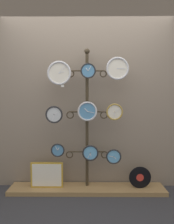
{
  "coord_description": "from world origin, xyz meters",
  "views": [
    {
      "loc": [
        0.02,
        -2.67,
        1.35
      ],
      "look_at": [
        0.0,
        0.36,
        1.13
      ],
      "focal_mm": 35.0,
      "sensor_mm": 36.0,
      "label": 1
    }
  ],
  "objects_px": {
    "clock_top_left": "(59,73)",
    "clock_bottom_center": "(90,153)",
    "clock_middle_center": "(87,111)",
    "clock_middle_right": "(115,112)",
    "clock_middle_left": "(54,115)",
    "display_stand": "(87,141)",
    "clock_bottom_right": "(114,157)",
    "vinyl_record": "(140,177)",
    "clock_top_center": "(88,71)",
    "clock_top_right": "(118,68)",
    "picture_frame": "(47,175)",
    "clock_bottom_left": "(58,150)"
  },
  "relations": [
    {
      "from": "clock_bottom_center",
      "to": "vinyl_record",
      "type": "xyz_separation_m",
      "value": [
        0.7,
        -0.01,
        -0.35
      ]
    },
    {
      "from": "display_stand",
      "to": "clock_bottom_right",
      "type": "distance_m",
      "value": 0.43
    },
    {
      "from": "clock_top_right",
      "to": "vinyl_record",
      "type": "relative_size",
      "value": 1.0
    },
    {
      "from": "picture_frame",
      "to": "clock_top_center",
      "type": "bearing_deg",
      "value": -1.95
    },
    {
      "from": "clock_top_left",
      "to": "clock_middle_center",
      "type": "distance_m",
      "value": 0.65
    },
    {
      "from": "clock_top_center",
      "to": "clock_middle_center",
      "type": "height_order",
      "value": "clock_top_center"
    },
    {
      "from": "clock_middle_right",
      "to": "vinyl_record",
      "type": "distance_m",
      "value": 0.99
    },
    {
      "from": "clock_middle_center",
      "to": "clock_bottom_center",
      "type": "xyz_separation_m",
      "value": [
        0.04,
        0.02,
        -0.58
      ]
    },
    {
      "from": "clock_middle_right",
      "to": "clock_bottom_right",
      "type": "bearing_deg",
      "value": -138.95
    },
    {
      "from": "clock_top_center",
      "to": "clock_top_right",
      "type": "relative_size",
      "value": 0.67
    },
    {
      "from": "clock_top_center",
      "to": "clock_bottom_left",
      "type": "distance_m",
      "value": 1.17
    },
    {
      "from": "clock_top_center",
      "to": "clock_middle_right",
      "type": "relative_size",
      "value": 0.9
    },
    {
      "from": "clock_bottom_left",
      "to": "clock_top_center",
      "type": "bearing_deg",
      "value": 1.09
    },
    {
      "from": "clock_top_left",
      "to": "clock_middle_right",
      "type": "height_order",
      "value": "clock_top_left"
    },
    {
      "from": "clock_top_center",
      "to": "clock_middle_left",
      "type": "distance_m",
      "value": 0.76
    },
    {
      "from": "vinyl_record",
      "to": "clock_bottom_right",
      "type": "bearing_deg",
      "value": 178.32
    },
    {
      "from": "clock_middle_left",
      "to": "clock_middle_center",
      "type": "height_order",
      "value": "clock_middle_center"
    },
    {
      "from": "clock_middle_left",
      "to": "picture_frame",
      "type": "height_order",
      "value": "clock_middle_left"
    },
    {
      "from": "clock_middle_center",
      "to": "vinyl_record",
      "type": "xyz_separation_m",
      "value": [
        0.74,
        0.01,
        -0.93
      ]
    },
    {
      "from": "clock_middle_center",
      "to": "clock_middle_right",
      "type": "distance_m",
      "value": 0.38
    },
    {
      "from": "display_stand",
      "to": "clock_bottom_center",
      "type": "bearing_deg",
      "value": -61.31
    },
    {
      "from": "clock_middle_right",
      "to": "display_stand",
      "type": "bearing_deg",
      "value": 168.73
    },
    {
      "from": "clock_middle_center",
      "to": "clock_bottom_right",
      "type": "bearing_deg",
      "value": 3.12
    },
    {
      "from": "display_stand",
      "to": "clock_middle_center",
      "type": "xyz_separation_m",
      "value": [
        0.01,
        -0.1,
        0.43
      ]
    },
    {
      "from": "clock_bottom_center",
      "to": "clock_bottom_right",
      "type": "height_order",
      "value": "clock_bottom_center"
    },
    {
      "from": "clock_top_right",
      "to": "picture_frame",
      "type": "relative_size",
      "value": 0.68
    },
    {
      "from": "clock_middle_center",
      "to": "picture_frame",
      "type": "bearing_deg",
      "value": 177.6
    },
    {
      "from": "clock_top_left",
      "to": "clock_bottom_center",
      "type": "distance_m",
      "value": 1.18
    },
    {
      "from": "display_stand",
      "to": "clock_middle_center",
      "type": "bearing_deg",
      "value": -86.93
    },
    {
      "from": "picture_frame",
      "to": "clock_bottom_center",
      "type": "bearing_deg",
      "value": -0.75
    },
    {
      "from": "clock_top_right",
      "to": "clock_bottom_center",
      "type": "relative_size",
      "value": 1.36
    },
    {
      "from": "picture_frame",
      "to": "display_stand",
      "type": "bearing_deg",
      "value": 7.92
    },
    {
      "from": "clock_top_left",
      "to": "clock_bottom_center",
      "type": "xyz_separation_m",
      "value": [
        0.43,
        0.01,
        -1.1
      ]
    },
    {
      "from": "clock_middle_left",
      "to": "picture_frame",
      "type": "xyz_separation_m",
      "value": [
        -0.12,
        0.02,
        -0.86
      ]
    },
    {
      "from": "clock_middle_left",
      "to": "vinyl_record",
      "type": "height_order",
      "value": "clock_middle_left"
    },
    {
      "from": "clock_middle_right",
      "to": "clock_top_left",
      "type": "bearing_deg",
      "value": -178.22
    },
    {
      "from": "clock_top_center",
      "to": "clock_bottom_center",
      "type": "distance_m",
      "value": 1.13
    },
    {
      "from": "display_stand",
      "to": "vinyl_record",
      "type": "relative_size",
      "value": 6.52
    },
    {
      "from": "clock_bottom_right",
      "to": "vinyl_record",
      "type": "xyz_separation_m",
      "value": [
        0.37,
        -0.01,
        -0.29
      ]
    },
    {
      "from": "clock_middle_left",
      "to": "clock_bottom_right",
      "type": "distance_m",
      "value": 1.02
    },
    {
      "from": "clock_middle_center",
      "to": "picture_frame",
      "type": "distance_m",
      "value": 1.07
    },
    {
      "from": "clock_middle_left",
      "to": "vinyl_record",
      "type": "relative_size",
      "value": 0.78
    },
    {
      "from": "clock_top_left",
      "to": "clock_top_right",
      "type": "height_order",
      "value": "clock_top_right"
    },
    {
      "from": "display_stand",
      "to": "clock_top_left",
      "type": "relative_size",
      "value": 6.16
    },
    {
      "from": "clock_top_left",
      "to": "clock_bottom_right",
      "type": "relative_size",
      "value": 1.52
    },
    {
      "from": "clock_middle_center",
      "to": "clock_bottom_left",
      "type": "relative_size",
      "value": 1.41
    },
    {
      "from": "clock_bottom_right",
      "to": "picture_frame",
      "type": "height_order",
      "value": "clock_bottom_right"
    },
    {
      "from": "clock_top_right",
      "to": "clock_middle_right",
      "type": "bearing_deg",
      "value": 147.48
    },
    {
      "from": "display_stand",
      "to": "clock_middle_left",
      "type": "xyz_separation_m",
      "value": [
        -0.45,
        -0.1,
        0.39
      ]
    },
    {
      "from": "display_stand",
      "to": "clock_middle_right",
      "type": "bearing_deg",
      "value": -11.27
    }
  ]
}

